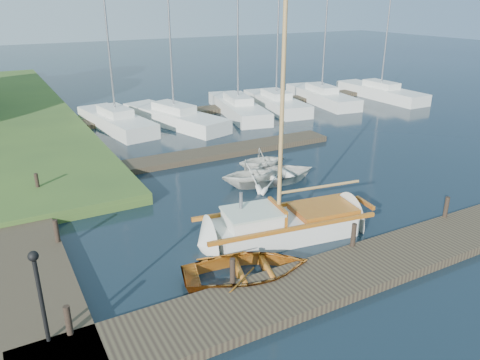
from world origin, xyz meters
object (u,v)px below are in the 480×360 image
sailboat (287,226)px  tender_d (262,158)px  dinghy (247,267)px  tender_b (249,172)px  mooring_post_2 (354,235)px  mooring_post_5 (37,182)px  marina_boat_5 (321,95)px  marina_boat_7 (381,91)px  marina_boat_3 (238,106)px  mooring_post_0 (68,320)px  marina_boat_4 (276,102)px  mooring_post_1 (233,271)px  mooring_post_3 (446,207)px  marina_boat_1 (174,116)px  marina_boat_0 (116,120)px  mooring_post_4 (56,231)px  lamp_post (38,285)px  tender_c (275,173)px

sailboat → tender_d: sailboat is taller
sailboat → dinghy: size_ratio=2.52×
sailboat → tender_b: size_ratio=3.85×
mooring_post_2 → mooring_post_5: 13.12m
sailboat → marina_boat_5: 23.20m
marina_boat_7 → mooring_post_2: bearing=133.7°
tender_b → marina_boat_3: bearing=-18.2°
mooring_post_0 → marina_boat_4: (18.52, 19.33, -0.13)m
mooring_post_1 → mooring_post_3: bearing=0.0°
marina_boat_1 → marina_boat_3: marina_boat_3 is taller
tender_d → mooring_post_1: bearing=152.6°
marina_boat_0 → marina_boat_3: bearing=-100.9°
dinghy → mooring_post_2: bearing=-80.4°
mooring_post_4 → lamp_post: lamp_post is taller
sailboat → dinghy: bearing=-138.5°
mooring_post_2 → lamp_post: 9.57m
mooring_post_4 → marina_boat_1: marina_boat_1 is taller
sailboat → tender_d: 6.71m
mooring_post_3 → mooring_post_5: 16.40m
mooring_post_2 → marina_boat_0: 19.77m
mooring_post_0 → marina_boat_1: (10.08, 18.77, -0.14)m
mooring_post_1 → mooring_post_5: 10.77m
marina_boat_4 → marina_boat_5: marina_boat_5 is taller
lamp_post → marina_boat_7: size_ratio=0.21×
marina_boat_5 → marina_boat_7: (5.45, -1.02, -0.00)m
marina_boat_4 → mooring_post_0: bearing=143.4°
mooring_post_0 → marina_boat_7: size_ratio=0.07×
marina_boat_4 → marina_boat_7: 10.05m
mooring_post_4 → mooring_post_5: (0.00, 5.00, 0.00)m
mooring_post_1 → mooring_post_5: (-4.00, 10.00, 0.00)m
tender_d → mooring_post_0: bearing=136.9°
mooring_post_2 → marina_boat_4: (9.52, 19.33, -0.13)m
mooring_post_0 → marina_boat_5: size_ratio=0.07×
mooring_post_0 → lamp_post: 1.27m
mooring_post_1 → tender_b: tender_b is taller
lamp_post → tender_b: bearing=35.8°
mooring_post_5 → marina_boat_5: bearing=23.1°
mooring_post_0 → lamp_post: bearing=180.0°
mooring_post_0 → mooring_post_3: same height
tender_c → mooring_post_2: bearing=175.2°
mooring_post_3 → dinghy: bearing=177.4°
mooring_post_0 → mooring_post_2: (9.00, 0.00, 0.00)m
mooring_post_2 → marina_boat_3: 20.27m
mooring_post_3 → marina_boat_5: (9.59, 19.63, -0.13)m
mooring_post_2 → mooring_post_1: bearing=180.0°
lamp_post → tender_d: bearing=36.8°
lamp_post → tender_c: (10.84, 6.79, -1.46)m
tender_b → lamp_post: bearing=134.1°
mooring_post_5 → tender_c: mooring_post_5 is taller
marina_boat_0 → marina_boat_7: marina_boat_7 is taller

